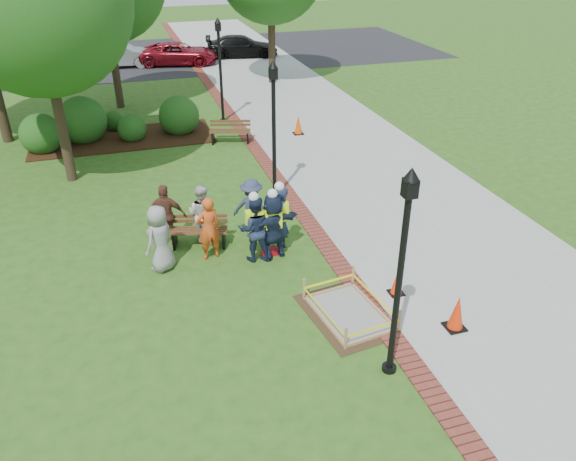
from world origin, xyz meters
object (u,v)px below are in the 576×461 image
object	(u,v)px
bench_near	(199,237)
lamp_near	(401,262)
hivis_worker_b	(280,218)
hivis_worker_c	(255,227)
wet_concrete_pad	(350,306)
cone_front	(457,313)
hivis_worker_a	(273,224)

from	to	relation	value
bench_near	lamp_near	size ratio (longest dim) A/B	0.37
hivis_worker_b	hivis_worker_c	size ratio (longest dim) A/B	1.04
bench_near	hivis_worker_c	size ratio (longest dim) A/B	0.83
wet_concrete_pad	bench_near	bearing A→B (deg)	123.69
hivis_worker_b	wet_concrete_pad	bearing A→B (deg)	-77.73
bench_near	hivis_worker_b	distance (m)	2.28
wet_concrete_pad	hivis_worker_c	distance (m)	3.29
bench_near	hivis_worker_c	bearing A→B (deg)	-40.94
cone_front	lamp_near	xyz separation A→B (m)	(-1.91, -0.73, 2.08)
cone_front	hivis_worker_c	xyz separation A→B (m)	(-3.37, 4.01, 0.54)
hivis_worker_b	bench_near	bearing A→B (deg)	156.06
wet_concrete_pad	hivis_worker_c	world-z (taller)	hivis_worker_c
wet_concrete_pad	hivis_worker_a	world-z (taller)	hivis_worker_a
hivis_worker_c	bench_near	bearing A→B (deg)	139.06
hivis_worker_a	hivis_worker_b	world-z (taller)	hivis_worker_b
hivis_worker_c	lamp_near	bearing A→B (deg)	-72.92
bench_near	hivis_worker_b	xyz separation A→B (m)	(1.98, -0.88, 0.71)
bench_near	hivis_worker_c	distance (m)	1.81
bench_near	lamp_near	world-z (taller)	lamp_near
hivis_worker_b	hivis_worker_c	distance (m)	0.75
wet_concrete_pad	cone_front	distance (m)	2.27
wet_concrete_pad	hivis_worker_c	size ratio (longest dim) A/B	1.32
bench_near	cone_front	bearing A→B (deg)	-47.80
wet_concrete_pad	cone_front	xyz separation A→B (m)	(1.97, -1.12, 0.17)
hivis_worker_c	hivis_worker_b	bearing A→B (deg)	16.83
wet_concrete_pad	hivis_worker_b	size ratio (longest dim) A/B	1.27
wet_concrete_pad	hivis_worker_b	bearing A→B (deg)	102.27
hivis_worker_a	hivis_worker_b	bearing A→B (deg)	46.43
lamp_near	hivis_worker_b	distance (m)	5.23
wet_concrete_pad	hivis_worker_a	xyz separation A→B (m)	(-0.93, 2.84, 0.72)
cone_front	hivis_worker_c	bearing A→B (deg)	130.01
wet_concrete_pad	bench_near	distance (m)	4.79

